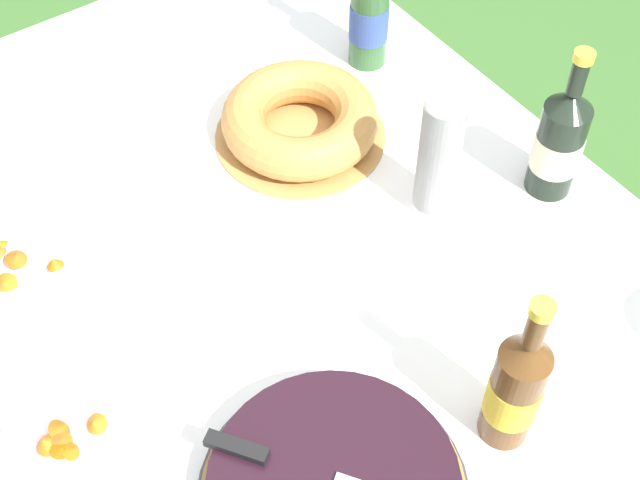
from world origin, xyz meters
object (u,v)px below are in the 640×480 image
(juice_bottle_red, at_px, (559,142))
(snack_plate_left, at_px, (19,267))
(bundt_cake, at_px, (300,120))
(serving_knife, at_px, (313,474))
(cider_bottle_green, at_px, (369,11))
(cider_bottle_amber, at_px, (516,388))
(cup_stack, at_px, (439,155))
(snack_plate_right, at_px, (64,449))

(juice_bottle_red, height_order, snack_plate_left, juice_bottle_red)
(snack_plate_left, bearing_deg, bundt_cake, 89.24)
(serving_knife, relative_size, cider_bottle_green, 1.00)
(cider_bottle_green, bearing_deg, cider_bottle_amber, -23.55)
(bundt_cake, distance_m, cup_stack, 0.30)
(cider_bottle_amber, height_order, snack_plate_right, cider_bottle_amber)
(serving_knife, bearing_deg, cider_bottle_amber, 39.49)
(serving_knife, distance_m, cider_bottle_green, 0.94)
(bundt_cake, xyz_separation_m, snack_plate_left, (-0.01, -0.56, -0.03))
(cider_bottle_amber, height_order, snack_plate_left, cider_bottle_amber)
(cider_bottle_amber, xyz_separation_m, snack_plate_right, (-0.33, -0.54, -0.10))
(cup_stack, height_order, snack_plate_left, cup_stack)
(cup_stack, xyz_separation_m, cider_bottle_green, (-0.38, 0.15, -0.01))
(cider_bottle_green, bearing_deg, juice_bottle_red, 6.70)
(bundt_cake, relative_size, cider_bottle_green, 1.01)
(snack_plate_right, bearing_deg, bundt_cake, 117.92)
(bundt_cake, relative_size, cup_stack, 1.27)
(cup_stack, height_order, cider_bottle_amber, cider_bottle_amber)
(cider_bottle_amber, bearing_deg, bundt_cake, 171.49)
(bundt_cake, distance_m, snack_plate_left, 0.56)
(serving_knife, relative_size, juice_bottle_red, 1.06)
(cup_stack, xyz_separation_m, snack_plate_left, (-0.28, -0.65, -0.12))
(cider_bottle_amber, distance_m, snack_plate_right, 0.64)
(snack_plate_left, xyz_separation_m, snack_plate_right, (0.35, -0.08, 0.00))
(snack_plate_right, bearing_deg, juice_bottle_red, 88.80)
(cider_bottle_green, relative_size, cider_bottle_amber, 1.03)
(serving_knife, distance_m, snack_plate_left, 0.63)
(cider_bottle_green, xyz_separation_m, juice_bottle_red, (0.47, 0.05, -0.01))
(serving_knife, relative_size, cup_stack, 1.26)
(cider_bottle_amber, distance_m, snack_plate_left, 0.82)
(cider_bottle_green, relative_size, snack_plate_left, 1.35)
(serving_knife, distance_m, snack_plate_right, 0.36)
(bundt_cake, xyz_separation_m, juice_bottle_red, (0.36, 0.29, 0.07))
(bundt_cake, relative_size, snack_plate_left, 1.36)
(cup_stack, bearing_deg, bundt_cake, -161.36)
(serving_knife, height_order, cider_bottle_amber, cider_bottle_amber)
(cup_stack, distance_m, cider_bottle_amber, 0.44)
(serving_knife, bearing_deg, snack_plate_left, 161.24)
(bundt_cake, bearing_deg, snack_plate_left, -90.76)
(bundt_cake, xyz_separation_m, cider_bottle_green, (-0.11, 0.24, 0.08))
(cider_bottle_green, relative_size, juice_bottle_red, 1.06)
(cup_stack, bearing_deg, serving_knife, -56.40)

